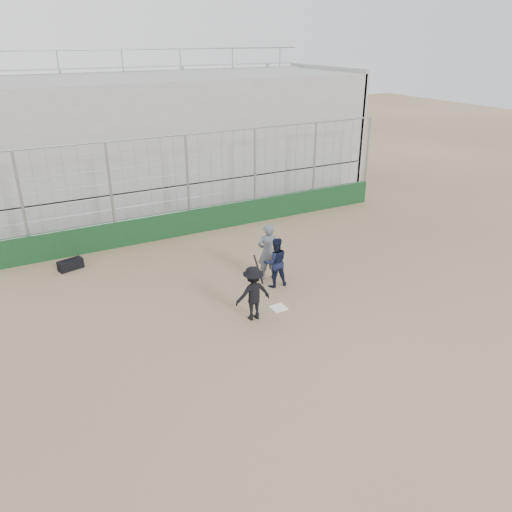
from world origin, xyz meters
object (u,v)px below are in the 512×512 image
catcher_crouched (275,270)px  umpire (268,255)px  equipment_bag (71,265)px  batter_at_plate (253,293)px

catcher_crouched → umpire: (0.06, 0.60, 0.30)m
catcher_crouched → umpire: umpire is taller
equipment_bag → catcher_crouched: bearing=-38.8°
batter_at_plate → equipment_bag: size_ratio=2.00×
umpire → equipment_bag: (-5.62, 3.87, -0.69)m
umpire → equipment_bag: bearing=-24.6°
batter_at_plate → catcher_crouched: (1.56, 1.41, -0.24)m
catcher_crouched → equipment_bag: catcher_crouched is taller
batter_at_plate → umpire: bearing=51.3°
batter_at_plate → catcher_crouched: size_ratio=1.57×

